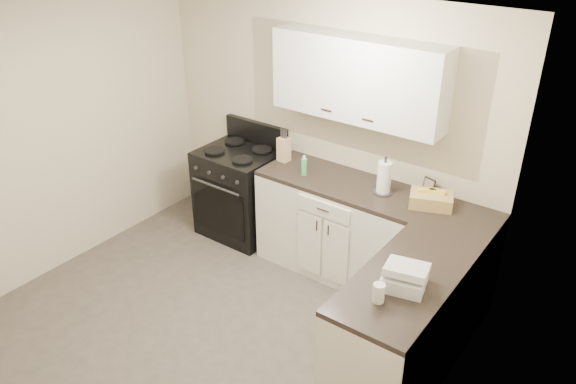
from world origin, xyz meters
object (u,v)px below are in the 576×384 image
Objects in this scene: wicker_basket at (431,200)px; paper_towel at (384,178)px; knife_block at (284,149)px; countertop_grill at (404,280)px; stove at (240,193)px.

paper_towel is at bearing -176.68° from wicker_basket.
paper_towel is 0.84× the size of wicker_basket.
knife_block is 0.81× the size of paper_towel.
wicker_basket is 1.25× the size of countertop_grill.
paper_towel is 0.43m from wicker_basket.
paper_towel reaches higher than countertop_grill.
stove is at bearing -177.90° from wicker_basket.
knife_block is 2.11m from countertop_grill.
knife_block is 1.50m from wicker_basket.
knife_block is at bearing 134.96° from countertop_grill.
stove is 2.58m from countertop_grill.
countertop_grill is (1.79, -1.10, -0.07)m from knife_block.
knife_block is 1.07m from paper_towel.
knife_block reaches higher than countertop_grill.
paper_towel is 1.30m from countertop_grill.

